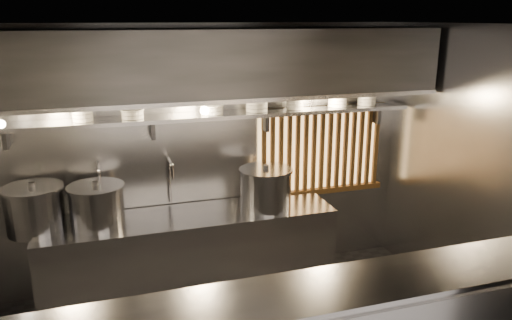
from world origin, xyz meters
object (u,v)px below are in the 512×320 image
stock_pot_right (266,188)px  pendant_bulb (205,110)px  stock_pot_mid (97,205)px  stock_pot_left (35,209)px

stock_pot_right → pendant_bulb: bearing=169.4°
stock_pot_mid → stock_pot_right: 1.70m
stock_pot_left → stock_pot_mid: size_ratio=1.01×
pendant_bulb → stock_pot_left: 1.85m
stock_pot_left → stock_pot_right: stock_pot_left is taller
stock_pot_right → stock_pot_mid: bearing=178.2°
stock_pot_mid → stock_pot_right: bearing=-1.8°
stock_pot_right → stock_pot_left: bearing=177.8°
stock_pot_left → pendant_bulb: bearing=0.9°
stock_pot_mid → stock_pot_right: size_ratio=0.85×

